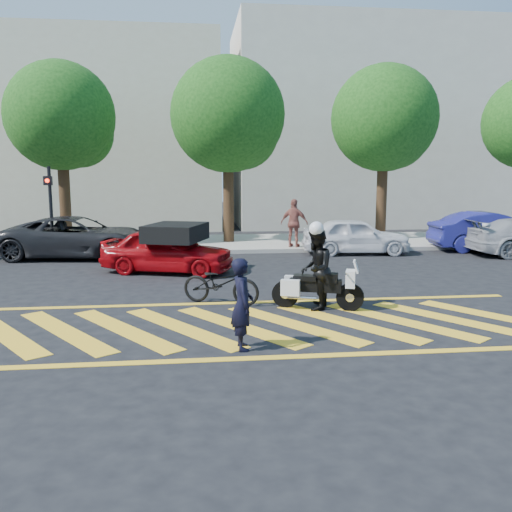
{
  "coord_description": "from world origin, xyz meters",
  "views": [
    {
      "loc": [
        -1.43,
        -10.28,
        3.0
      ],
      "look_at": [
        0.0,
        2.17,
        1.05
      ],
      "focal_mm": 38.0,
      "sensor_mm": 36.0,
      "label": 1
    }
  ],
  "objects": [
    {
      "name": "bicycle",
      "position": [
        -0.84,
        1.87,
        0.49
      ],
      "size": [
        1.95,
        1.37,
        0.97
      ],
      "primitive_type": "imported",
      "rotation": [
        0.0,
        0.0,
        1.13
      ],
      "color": "black",
      "rests_on": "ground"
    },
    {
      "name": "sidewalk",
      "position": [
        0.0,
        12.0,
        0.07
      ],
      "size": [
        60.0,
        5.0,
        0.15
      ],
      "primitive_type": "cube",
      "color": "#9E998E",
      "rests_on": "ground"
    },
    {
      "name": "parked_mid_right",
      "position": [
        4.5,
        9.0,
        0.67
      ],
      "size": [
        4.03,
        1.9,
        1.33
      ],
      "primitive_type": "imported",
      "rotation": [
        0.0,
        0.0,
        1.49
      ],
      "color": "silver",
      "rests_on": "ground"
    },
    {
      "name": "parked_mid_left",
      "position": [
        -5.5,
        9.2,
        0.73
      ],
      "size": [
        5.52,
        3.04,
        1.47
      ],
      "primitive_type": "imported",
      "rotation": [
        0.0,
        0.0,
        1.45
      ],
      "color": "black",
      "rests_on": "ground"
    },
    {
      "name": "crosswalk",
      "position": [
        -0.04,
        0.0,
        0.0
      ],
      "size": [
        12.33,
        4.0,
        0.01
      ],
      "color": "yellow",
      "rests_on": "ground"
    },
    {
      "name": "tree_center",
      "position": [
        0.13,
        12.06,
        5.1
      ],
      "size": [
        4.6,
        4.6,
        7.56
      ],
      "color": "black",
      "rests_on": "ground"
    },
    {
      "name": "parked_right",
      "position": [
        9.9,
        9.2,
        0.74
      ],
      "size": [
        4.62,
        1.93,
        1.49
      ],
      "primitive_type": "imported",
      "rotation": [
        0.0,
        0.0,
        1.49
      ],
      "color": "navy",
      "rests_on": "ground"
    },
    {
      "name": "signal_pole",
      "position": [
        -6.5,
        9.74,
        1.92
      ],
      "size": [
        0.28,
        0.43,
        3.2
      ],
      "color": "black",
      "rests_on": "ground"
    },
    {
      "name": "police_motorcycle",
      "position": [
        1.22,
        1.15,
        0.49
      ],
      "size": [
        1.96,
        1.01,
        0.9
      ],
      "rotation": [
        0.0,
        0.0,
        -0.34
      ],
      "color": "black",
      "rests_on": "ground"
    },
    {
      "name": "tree_left",
      "position": [
        -6.37,
        12.06,
        4.99
      ],
      "size": [
        4.2,
        4.2,
        7.26
      ],
      "color": "black",
      "rests_on": "ground"
    },
    {
      "name": "pedestrian_right",
      "position": [
        2.38,
        10.01,
        1.07
      ],
      "size": [
        1.16,
        0.9,
        1.84
      ],
      "primitive_type": "imported",
      "rotation": [
        0.0,
        0.0,
        2.66
      ],
      "color": "#975144",
      "rests_on": "sidewalk"
    },
    {
      "name": "building_right",
      "position": [
        9.0,
        21.0,
        5.5
      ],
      "size": [
        16.0,
        8.0,
        11.0
      ],
      "primitive_type": "cube",
      "color": "beige",
      "rests_on": "ground"
    },
    {
      "name": "officer_bike",
      "position": [
        -0.64,
        -1.39,
        0.79
      ],
      "size": [
        0.41,
        0.6,
        1.57
      ],
      "primitive_type": "imported",
      "rotation": [
        0.0,
        0.0,
        1.64
      ],
      "color": "black",
      "rests_on": "ground"
    },
    {
      "name": "ground",
      "position": [
        0.0,
        0.0,
        0.0
      ],
      "size": [
        90.0,
        90.0,
        0.0
      ],
      "primitive_type": "plane",
      "color": "black",
      "rests_on": "ground"
    },
    {
      "name": "tree_right",
      "position": [
        6.63,
        12.06,
        5.05
      ],
      "size": [
        4.4,
        4.4,
        7.41
      ],
      "color": "black",
      "rests_on": "ground"
    },
    {
      "name": "building_left",
      "position": [
        -8.0,
        21.0,
        5.0
      ],
      "size": [
        16.0,
        8.0,
        10.0
      ],
      "primitive_type": "cube",
      "color": "beige",
      "rests_on": "ground"
    },
    {
      "name": "officer_moto",
      "position": [
        1.2,
        1.14,
        0.9
      ],
      "size": [
        0.93,
        1.05,
        1.79
      ],
      "primitive_type": "imported",
      "rotation": [
        0.0,
        0.0,
        -1.91
      ],
      "color": "black",
      "rests_on": "ground"
    },
    {
      "name": "red_convertible",
      "position": [
        -2.23,
        5.98,
        0.67
      ],
      "size": [
        4.23,
        2.76,
        1.34
      ],
      "primitive_type": "imported",
      "rotation": [
        0.0,
        0.0,
        1.24
      ],
      "color": "#A1070C",
      "rests_on": "ground"
    }
  ]
}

